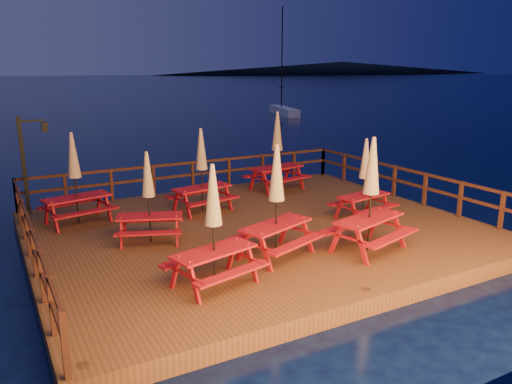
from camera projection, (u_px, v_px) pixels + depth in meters
ground at (257, 240)px, 14.26m from camera, size 500.00×500.00×0.00m
deck at (257, 234)px, 14.21m from camera, size 12.00×10.00×0.40m
deck_piles at (257, 250)px, 14.33m from camera, size 11.44×9.44×1.40m
railing at (229, 188)px, 15.48m from camera, size 11.80×9.75×1.10m
lamp_post at (28, 156)px, 15.06m from camera, size 0.85×0.18×3.00m
headland_right at (342, 68)px, 295.13m from camera, size 230.40×86.40×7.00m
sailboat at (284, 111)px, 50.84m from camera, size 3.15×7.23×10.65m
picnic_table_0 at (276, 199)px, 11.65m from camera, size 2.32×2.11×2.72m
picnic_table_1 at (277, 150)px, 18.08m from camera, size 2.26×1.98×2.86m
picnic_table_2 at (149, 196)px, 12.69m from camera, size 2.05×1.89×2.38m
picnic_table_3 at (214, 224)px, 10.10m from camera, size 2.10×1.86×2.58m
picnic_table_4 at (371, 193)px, 12.04m from camera, size 2.34×2.09×2.82m
picnic_table_5 at (75, 177)px, 14.18m from camera, size 2.12×1.86×2.65m
picnic_table_6 at (202, 169)px, 15.40m from camera, size 2.07×1.81×2.61m
picnic_table_7 at (365, 178)px, 14.68m from camera, size 1.87×1.62×2.41m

